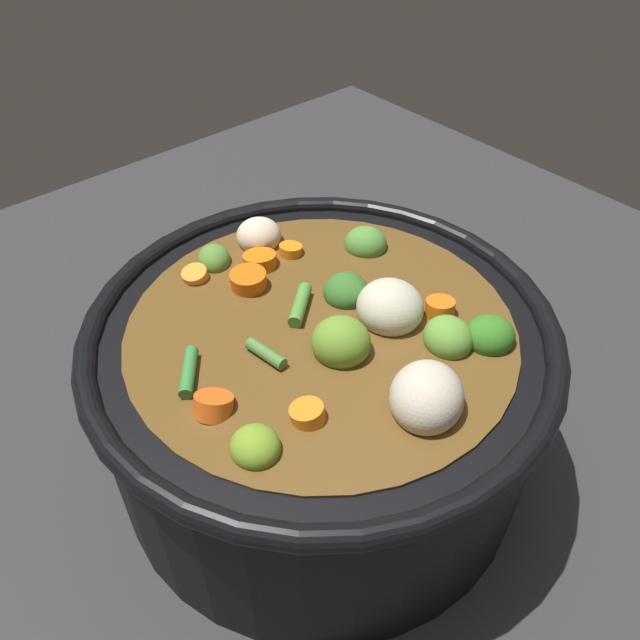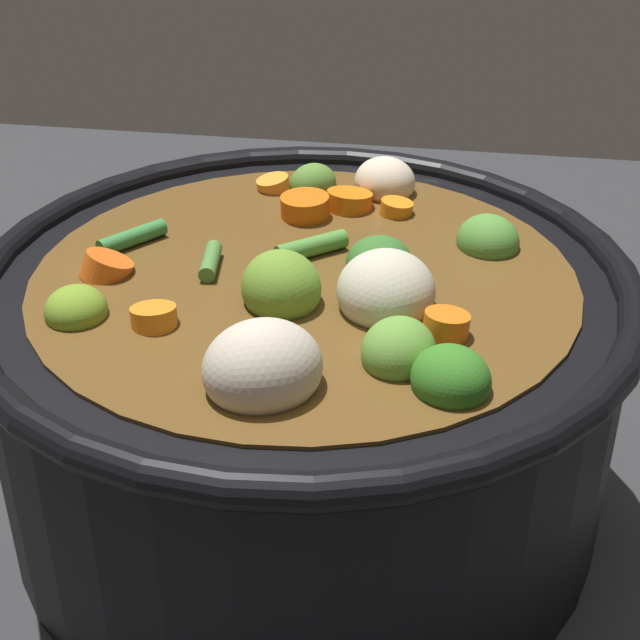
{
  "view_description": "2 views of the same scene",
  "coord_description": "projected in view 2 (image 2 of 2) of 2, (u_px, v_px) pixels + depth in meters",
  "views": [
    {
      "loc": [
        -0.21,
        -0.24,
        0.44
      ],
      "look_at": [
        0.01,
        0.02,
        0.13
      ],
      "focal_mm": 35.83,
      "sensor_mm": 36.0,
      "label": 1
    },
    {
      "loc": [
        0.08,
        -0.42,
        0.37
      ],
      "look_at": [
        0.01,
        -0.01,
        0.12
      ],
      "focal_mm": 54.98,
      "sensor_mm": 36.0,
      "label": 2
    }
  ],
  "objects": [
    {
      "name": "ground_plane",
      "position": [
        306.0,
        497.0,
        0.55
      ],
      "size": [
        1.1,
        1.1,
        0.0
      ],
      "primitive_type": "plane",
      "color": "#2D2D30"
    },
    {
      "name": "cooking_pot",
      "position": [
        306.0,
        383.0,
        0.51
      ],
      "size": [
        0.33,
        0.33,
        0.17
      ],
      "color": "black",
      "rests_on": "ground_plane"
    }
  ]
}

